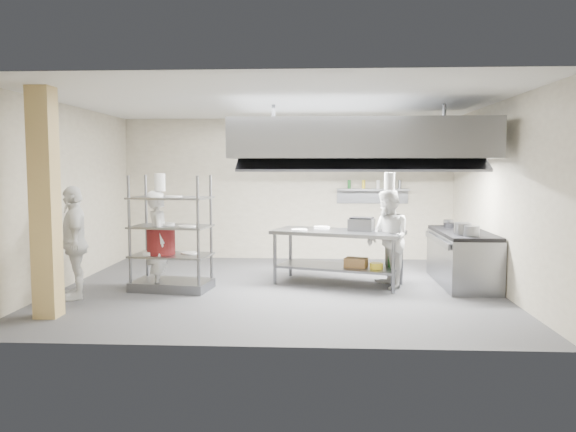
# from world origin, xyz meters

# --- Properties ---
(floor) EXTENTS (7.00, 7.00, 0.00)m
(floor) POSITION_xyz_m (0.00, 0.00, 0.00)
(floor) COLOR #38383A
(floor) RESTS_ON ground
(ceiling) EXTENTS (7.00, 7.00, 0.00)m
(ceiling) POSITION_xyz_m (0.00, 0.00, 3.00)
(ceiling) COLOR silver
(ceiling) RESTS_ON wall_back
(wall_back) EXTENTS (7.00, 0.00, 7.00)m
(wall_back) POSITION_xyz_m (0.00, 3.00, 1.50)
(wall_back) COLOR gray
(wall_back) RESTS_ON ground
(wall_left) EXTENTS (0.00, 6.00, 6.00)m
(wall_left) POSITION_xyz_m (-3.50, 0.00, 1.50)
(wall_left) COLOR gray
(wall_left) RESTS_ON ground
(wall_right) EXTENTS (0.00, 6.00, 6.00)m
(wall_right) POSITION_xyz_m (3.50, 0.00, 1.50)
(wall_right) COLOR gray
(wall_right) RESTS_ON ground
(column) EXTENTS (0.30, 0.30, 3.00)m
(column) POSITION_xyz_m (-2.90, -1.90, 1.50)
(column) COLOR tan
(column) RESTS_ON floor
(exhaust_hood) EXTENTS (4.00, 2.50, 0.60)m
(exhaust_hood) POSITION_xyz_m (1.30, 0.40, 2.40)
(exhaust_hood) COLOR slate
(exhaust_hood) RESTS_ON ceiling
(hood_strip_a) EXTENTS (1.60, 0.12, 0.04)m
(hood_strip_a) POSITION_xyz_m (0.40, 0.40, 2.08)
(hood_strip_a) COLOR white
(hood_strip_a) RESTS_ON exhaust_hood
(hood_strip_b) EXTENTS (1.60, 0.12, 0.04)m
(hood_strip_b) POSITION_xyz_m (2.20, 0.40, 2.08)
(hood_strip_b) COLOR white
(hood_strip_b) RESTS_ON exhaust_hood
(wall_shelf) EXTENTS (1.50, 0.28, 0.04)m
(wall_shelf) POSITION_xyz_m (1.80, 2.84, 1.50)
(wall_shelf) COLOR slate
(wall_shelf) RESTS_ON wall_back
(island) EXTENTS (2.33, 1.52, 0.91)m
(island) POSITION_xyz_m (0.99, 0.37, 0.46)
(island) COLOR gray
(island) RESTS_ON floor
(island_worktop) EXTENTS (2.33, 1.52, 0.06)m
(island_worktop) POSITION_xyz_m (0.99, 0.37, 0.88)
(island_worktop) COLOR slate
(island_worktop) RESTS_ON island
(island_undershelf) EXTENTS (2.13, 1.38, 0.04)m
(island_undershelf) POSITION_xyz_m (0.99, 0.37, 0.30)
(island_undershelf) COLOR slate
(island_undershelf) RESTS_ON island
(pass_rack) EXTENTS (1.31, 0.87, 1.84)m
(pass_rack) POSITION_xyz_m (-1.70, -0.20, 0.92)
(pass_rack) COLOR slate
(pass_rack) RESTS_ON floor
(cooking_range) EXTENTS (0.80, 2.00, 0.84)m
(cooking_range) POSITION_xyz_m (3.08, 0.50, 0.42)
(cooking_range) COLOR gray
(cooking_range) RESTS_ON floor
(range_top) EXTENTS (0.78, 1.96, 0.06)m
(range_top) POSITION_xyz_m (3.08, 0.50, 0.87)
(range_top) COLOR black
(range_top) RESTS_ON cooking_range
(chef_head) EXTENTS (0.53, 0.66, 1.60)m
(chef_head) POSITION_xyz_m (-1.90, -0.19, 0.80)
(chef_head) COLOR white
(chef_head) RESTS_ON floor
(chef_line) EXTENTS (0.79, 0.91, 1.61)m
(chef_line) POSITION_xyz_m (1.78, 0.12, 0.81)
(chef_line) COLOR white
(chef_line) RESTS_ON floor
(chef_plating) EXTENTS (0.78, 1.08, 1.69)m
(chef_plating) POSITION_xyz_m (-3.00, -0.84, 0.85)
(chef_plating) COLOR white
(chef_plating) RESTS_ON floor
(griddle) EXTENTS (0.48, 0.42, 0.20)m
(griddle) POSITION_xyz_m (1.37, 0.39, 1.01)
(griddle) COLOR slate
(griddle) RESTS_ON island_worktop
(wicker_basket) EXTENTS (0.42, 0.35, 0.16)m
(wicker_basket) POSITION_xyz_m (1.28, 0.21, 0.40)
(wicker_basket) COLOR olive
(wicker_basket) RESTS_ON island_undershelf
(stockpot) EXTENTS (0.27, 0.27, 0.19)m
(stockpot) POSITION_xyz_m (2.95, 0.01, 0.99)
(stockpot) COLOR gray
(stockpot) RESTS_ON range_top
(plate_stack) EXTENTS (0.28, 0.28, 0.05)m
(plate_stack) POSITION_xyz_m (-1.70, -0.20, 0.59)
(plate_stack) COLOR white
(plate_stack) RESTS_ON pass_rack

